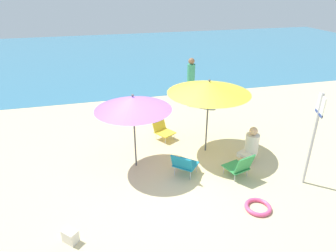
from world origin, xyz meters
TOP-DOWN VIEW (x-y plane):
  - ground_plane at (0.00, 0.00)m, footprint 40.00×40.00m
  - sea_water at (0.00, 13.22)m, footprint 40.00×16.00m
  - umbrella_yellow at (1.48, 0.76)m, footprint 2.07×2.07m
  - umbrella_purple at (-0.44, 0.49)m, footprint 1.77×1.77m
  - beach_chair_a at (0.52, 1.74)m, footprint 0.68×0.72m
  - beach_chair_b at (0.57, -0.24)m, footprint 0.73×0.73m
  - beach_chair_c at (1.78, -0.62)m, footprint 0.62×0.68m
  - person_a at (2.37, -0.01)m, footprint 0.56×0.48m
  - person_b at (2.11, 3.97)m, footprint 0.27×0.27m
  - warning_sign at (3.11, -1.16)m, footprint 0.18×0.39m
  - swim_ring at (1.67, -1.70)m, footprint 0.54×0.54m
  - beach_bag at (-1.94, -1.64)m, footprint 0.31×0.31m

SIDE VIEW (x-z plane):
  - ground_plane at x=0.00m, z-range 0.00..0.00m
  - sea_water at x=0.00m, z-range 0.00..0.01m
  - swim_ring at x=1.67m, z-range 0.00..0.08m
  - beach_bag at x=-1.94m, z-range 0.00..0.24m
  - beach_chair_a at x=0.52m, z-range -0.01..0.60m
  - beach_chair_c at x=1.78m, z-range -0.01..0.64m
  - beach_chair_b at x=0.57m, z-range 0.03..0.63m
  - person_a at x=2.37m, z-range -0.01..0.92m
  - person_b at x=2.11m, z-range 0.03..1.78m
  - warning_sign at x=3.11m, z-range 0.30..2.44m
  - umbrella_purple at x=-0.44m, z-range 0.72..2.59m
  - umbrella_yellow at x=1.48m, z-range 0.79..2.77m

